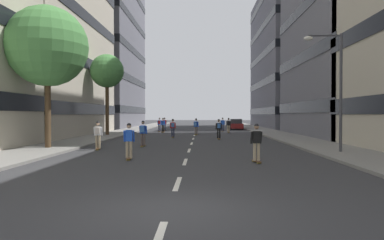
# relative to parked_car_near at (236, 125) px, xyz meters

# --- Properties ---
(ground_plane) EXTENTS (187.15, 187.15, 0.00)m
(ground_plane) POSITION_rel_parked_car_near_xyz_m (-5.76, -11.63, -0.70)
(ground_plane) COLOR #333335
(sidewalk_left) EXTENTS (3.69, 85.78, 0.14)m
(sidewalk_left) POSITION_rel_parked_car_near_xyz_m (-14.56, -7.73, -0.63)
(sidewalk_left) COLOR gray
(sidewalk_left) RESTS_ON ground_plane
(sidewalk_right) EXTENTS (3.69, 85.78, 0.14)m
(sidewalk_right) POSITION_rel_parked_car_near_xyz_m (3.04, -7.73, -0.63)
(sidewalk_right) COLOR gray
(sidewalk_right) RESTS_ON ground_plane
(lane_markings) EXTENTS (0.16, 72.20, 0.01)m
(lane_markings) POSITION_rel_parked_car_near_xyz_m (-5.76, -9.82, -0.70)
(lane_markings) COLOR silver
(lane_markings) RESTS_ON ground_plane
(building_left_far) EXTENTS (16.97, 21.52, 34.62)m
(building_left_far) POSITION_rel_parked_car_near_xyz_m (-24.83, 7.56, 16.70)
(building_left_far) COLOR slate
(building_left_far) RESTS_ON ground_plane
(building_right_far) EXTENTS (16.97, 23.62, 22.69)m
(building_right_far) POSITION_rel_parked_car_near_xyz_m (13.31, 7.56, 10.74)
(building_right_far) COLOR slate
(building_right_far) RESTS_ON ground_plane
(parked_car_near) EXTENTS (1.82, 4.40, 1.52)m
(parked_car_near) POSITION_rel_parked_car_near_xyz_m (0.00, 0.00, 0.00)
(parked_car_near) COLOR maroon
(parked_car_near) RESTS_ON ground_plane
(street_tree_near) EXTENTS (3.36, 3.36, 8.12)m
(street_tree_near) POSITION_rel_parked_car_near_xyz_m (-14.56, -16.14, 5.82)
(street_tree_near) COLOR #4C3823
(street_tree_near) RESTS_ON sidewalk_left
(street_tree_mid) EXTENTS (4.96, 4.96, 8.76)m
(street_tree_mid) POSITION_rel_parked_car_near_xyz_m (-14.56, -29.56, 5.70)
(street_tree_mid) COLOR #4C3823
(street_tree_mid) RESTS_ON sidewalk_left
(streetlamp_right) EXTENTS (2.13, 0.30, 6.50)m
(streetlamp_right) POSITION_rel_parked_car_near_xyz_m (2.31, -31.48, 3.44)
(streetlamp_right) COLOR #3F3F44
(streetlamp_right) RESTS_ON sidewalk_right
(skater_0) EXTENTS (0.56, 0.92, 1.78)m
(skater_0) POSITION_rel_parked_car_near_xyz_m (-2.51, -35.03, 0.29)
(skater_0) COLOR brown
(skater_0) RESTS_ON ground_plane
(skater_1) EXTENTS (0.56, 0.92, 1.78)m
(skater_1) POSITION_rel_parked_car_near_xyz_m (-9.71, -9.02, 0.29)
(skater_1) COLOR brown
(skater_1) RESTS_ON ground_plane
(skater_2) EXTENTS (0.57, 0.92, 1.78)m
(skater_2) POSITION_rel_parked_car_near_xyz_m (-2.31, -6.43, 0.29)
(skater_2) COLOR brown
(skater_2) RESTS_ON ground_plane
(skater_3) EXTENTS (0.54, 0.91, 1.78)m
(skater_3) POSITION_rel_parked_car_near_xyz_m (-1.80, -9.64, 0.32)
(skater_3) COLOR brown
(skater_3) RESTS_ON ground_plane
(skater_4) EXTENTS (0.55, 0.91, 1.78)m
(skater_4) POSITION_rel_parked_car_near_xyz_m (-8.99, -27.45, 0.32)
(skater_4) COLOR brown
(skater_4) RESTS_ON ground_plane
(skater_5) EXTENTS (0.55, 0.92, 1.78)m
(skater_5) POSITION_rel_parked_car_near_xyz_m (-8.52, -34.14, 0.29)
(skater_5) COLOR brown
(skater_5) RESTS_ON ground_plane
(skater_6) EXTENTS (0.54, 0.91, 1.78)m
(skater_6) POSITION_rel_parked_car_near_xyz_m (-3.50, -20.44, 0.32)
(skater_6) COLOR brown
(skater_6) RESTS_ON ground_plane
(skater_7) EXTENTS (0.57, 0.92, 1.78)m
(skater_7) POSITION_rel_parked_car_near_xyz_m (-9.95, -5.02, 0.29)
(skater_7) COLOR brown
(skater_7) RESTS_ON ground_plane
(skater_8) EXTENTS (0.54, 0.91, 1.78)m
(skater_8) POSITION_rel_parked_car_near_xyz_m (-10.33, -7.43, 0.32)
(skater_8) COLOR brown
(skater_8) RESTS_ON ground_plane
(skater_9) EXTENTS (0.56, 0.92, 1.78)m
(skater_9) POSITION_rel_parked_car_near_xyz_m (-11.41, -29.62, 0.32)
(skater_9) COLOR brown
(skater_9) RESTS_ON ground_plane
(skater_10) EXTENTS (0.54, 0.91, 1.78)m
(skater_10) POSITION_rel_parked_car_near_xyz_m (-7.73, -18.24, 0.32)
(skater_10) COLOR brown
(skater_10) RESTS_ON ground_plane
(skater_11) EXTENTS (0.57, 0.92, 1.78)m
(skater_11) POSITION_rel_parked_car_near_xyz_m (-5.60, -14.28, 0.32)
(skater_11) COLOR brown
(skater_11) RESTS_ON ground_plane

